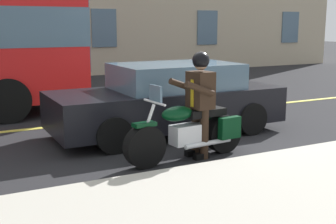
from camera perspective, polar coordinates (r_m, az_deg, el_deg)
The scene contains 5 objects.
ground_plane at distance 8.91m, azimuth 3.76°, elevation -2.92°, with size 80.00×80.00×0.00m, color black.
lane_center_stripe at distance 10.63m, azimuth -1.79°, elevation -0.56°, with size 60.00×0.16×0.01m, color #E5DB4C.
motorcycle_main at distance 7.23m, azimuth 2.81°, elevation -2.55°, with size 2.22×0.73×1.26m.
rider_main at distance 7.23m, azimuth 4.06°, elevation 2.15°, with size 0.66×0.59×1.74m.
car_dark at distance 8.90m, azimuth 0.14°, elevation 1.62°, with size 4.60×1.92×1.40m.
Camera 1 is at (4.47, 7.40, 2.17)m, focal length 47.69 mm.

